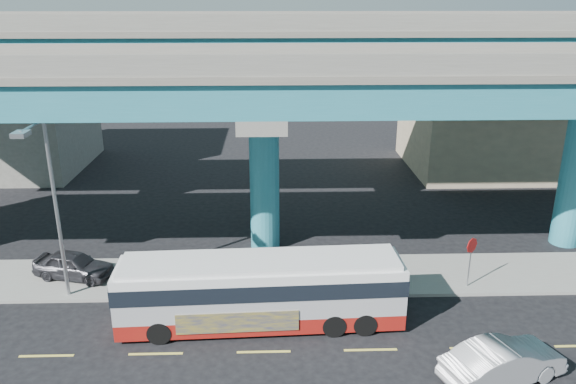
{
  "coord_description": "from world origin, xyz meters",
  "views": [
    {
      "loc": [
        0.36,
        -18.04,
        12.54
      ],
      "look_at": [
        1.04,
        4.0,
        4.8
      ],
      "focal_mm": 35.0,
      "sensor_mm": 36.0,
      "label": 1
    }
  ],
  "objects_px": {
    "street_lamp": "(47,187)",
    "stop_sign": "(471,252)",
    "parked_car": "(74,265)",
    "transit_bus": "(261,289)",
    "sedan": "(503,362)"
  },
  "relations": [
    {
      "from": "street_lamp",
      "to": "stop_sign",
      "type": "relative_size",
      "value": 3.38
    },
    {
      "from": "parked_car",
      "to": "stop_sign",
      "type": "height_order",
      "value": "stop_sign"
    },
    {
      "from": "stop_sign",
      "to": "street_lamp",
      "type": "bearing_deg",
      "value": 169.24
    },
    {
      "from": "transit_bus",
      "to": "stop_sign",
      "type": "distance_m",
      "value": 9.59
    },
    {
      "from": "parked_car",
      "to": "street_lamp",
      "type": "xyz_separation_m",
      "value": [
        0.23,
        -2.13,
        4.54
      ]
    },
    {
      "from": "sedan",
      "to": "stop_sign",
      "type": "height_order",
      "value": "stop_sign"
    },
    {
      "from": "sedan",
      "to": "stop_sign",
      "type": "distance_m",
      "value": 6.51
    },
    {
      "from": "parked_car",
      "to": "transit_bus",
      "type": "bearing_deg",
      "value": -99.82
    },
    {
      "from": "street_lamp",
      "to": "stop_sign",
      "type": "xyz_separation_m",
      "value": [
        17.74,
        0.75,
        -3.48
      ]
    },
    {
      "from": "sedan",
      "to": "parked_car",
      "type": "relative_size",
      "value": 1.19
    },
    {
      "from": "street_lamp",
      "to": "parked_car",
      "type": "bearing_deg",
      "value": 96.23
    },
    {
      "from": "parked_car",
      "to": "street_lamp",
      "type": "distance_m",
      "value": 5.02
    },
    {
      "from": "street_lamp",
      "to": "stop_sign",
      "type": "height_order",
      "value": "street_lamp"
    },
    {
      "from": "sedan",
      "to": "parked_car",
      "type": "distance_m",
      "value": 18.69
    },
    {
      "from": "transit_bus",
      "to": "sedan",
      "type": "xyz_separation_m",
      "value": [
        8.28,
        -3.78,
        -0.85
      ]
    }
  ]
}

